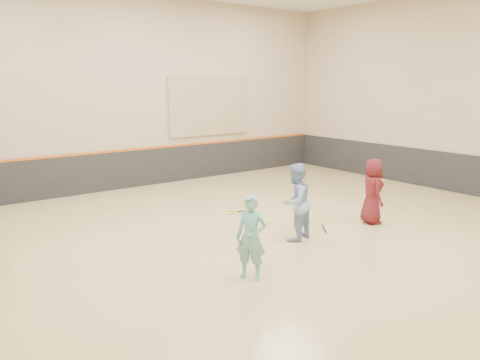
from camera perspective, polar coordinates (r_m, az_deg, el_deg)
room at (r=10.32m, az=1.44°, el=-2.18°), size 15.04×12.04×6.22m
wainscot_back at (r=15.40m, az=-12.44°, el=1.40°), size 14.90×0.04×1.20m
wainscot_right at (r=16.01m, az=22.95°, el=1.12°), size 0.04×11.90×1.20m
accent_stripe at (r=15.30m, az=-12.53°, el=3.68°), size 14.90×0.03×0.06m
acoustic_panel at (r=16.51m, az=-3.74°, el=8.97°), size 3.20×0.08×2.00m
girl at (r=7.98m, az=1.37°, el=-6.99°), size 0.59×0.64×1.47m
instructor at (r=9.95m, az=6.75°, el=-2.69°), size 0.94×0.81×1.66m
young_man at (r=11.54m, az=15.83°, el=-1.31°), size 0.80×0.91×1.56m
held_racket at (r=9.93m, az=9.52°, el=-4.48°), size 0.38×0.38×0.53m
spare_racket at (r=12.11m, az=-1.24°, el=-3.82°), size 0.72×0.72×0.09m
ball_under_racket at (r=11.18m, az=3.45°, el=-5.24°), size 0.07×0.07×0.07m
ball_in_hand at (r=11.40m, az=17.05°, el=-0.07°), size 0.07×0.07×0.07m
ball_beside_spare at (r=12.98m, az=-16.23°, el=-3.28°), size 0.07×0.07×0.07m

